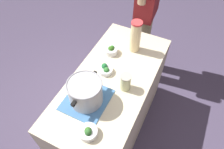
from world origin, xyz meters
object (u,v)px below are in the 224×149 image
object	(u,v)px
lemonade_pitcher	(136,37)
broccoli_bowl_back	(106,70)
mason_jar	(125,82)
person_cook	(146,13)
cooking_pot	(85,92)
broccoli_bowl_center	(88,132)
broccoli_bowl_front	(111,50)

from	to	relation	value
lemonade_pitcher	broccoli_bowl_back	world-z (taller)	lemonade_pitcher
lemonade_pitcher	broccoli_bowl_back	distance (m)	0.40
mason_jar	broccoli_bowl_back	world-z (taller)	mason_jar
mason_jar	person_cook	world-z (taller)	person_cook
mason_jar	person_cook	distance (m)	1.02
cooking_pot	person_cook	world-z (taller)	person_cook
broccoli_bowl_center	broccoli_bowl_back	size ratio (longest dim) A/B	1.10
mason_jar	broccoli_bowl_front	size ratio (longest dim) A/B	1.23
broccoli_bowl_front	broccoli_bowl_back	world-z (taller)	broccoli_bowl_front
person_cook	lemonade_pitcher	bearing A→B (deg)	-171.02
cooking_pot	lemonade_pitcher	xyz separation A→B (m)	(0.68, -0.12, 0.04)
cooking_pot	broccoli_bowl_front	size ratio (longest dim) A/B	2.71
cooking_pot	broccoli_bowl_back	xyz separation A→B (m)	(0.32, -0.00, -0.08)
cooking_pot	broccoli_bowl_back	distance (m)	0.33
lemonade_pitcher	mason_jar	bearing A→B (deg)	-167.15
lemonade_pitcher	broccoli_bowl_center	size ratio (longest dim) A/B	2.39
lemonade_pitcher	mason_jar	size ratio (longest dim) A/B	2.09
lemonade_pitcher	broccoli_bowl_front	xyz separation A→B (m)	(-0.13, 0.17, -0.12)
broccoli_bowl_center	broccoli_bowl_back	bearing A→B (deg)	15.13
mason_jar	lemonade_pitcher	bearing A→B (deg)	12.85
cooking_pot	broccoli_bowl_center	world-z (taller)	cooking_pot
broccoli_bowl_center	person_cook	world-z (taller)	person_cook
mason_jar	broccoli_bowl_center	distance (m)	0.47
broccoli_bowl_front	broccoli_bowl_center	xyz separation A→B (m)	(-0.77, -0.21, -0.00)
lemonade_pitcher	broccoli_bowl_front	distance (m)	0.25
cooking_pot	lemonade_pitcher	size ratio (longest dim) A/B	1.05
cooking_pot	broccoli_bowl_center	bearing A→B (deg)	-147.08
broccoli_bowl_back	broccoli_bowl_front	bearing A→B (deg)	14.45
broccoli_bowl_back	mason_jar	bearing A→B (deg)	-110.39
lemonade_pitcher	person_cook	size ratio (longest dim) A/B	0.19
lemonade_pitcher	person_cook	bearing A→B (deg)	8.98
broccoli_bowl_back	person_cook	size ratio (longest dim) A/B	0.07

